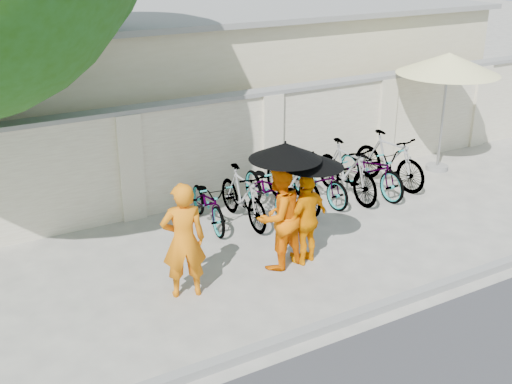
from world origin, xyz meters
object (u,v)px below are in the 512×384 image
monk_left (184,240)px  monk_center (279,216)px  patio_umbrella (448,65)px  monk_right (307,219)px

monk_left → monk_center: monk_left is taller
monk_center → patio_umbrella: bearing=-172.7°
monk_right → patio_umbrella: patio_umbrella is taller
monk_left → patio_umbrella: (7.15, 2.12, 1.49)m
monk_center → patio_umbrella: 6.07m
patio_umbrella → monk_left: bearing=-163.5°
monk_center → monk_right: 0.49m
monk_left → patio_umbrella: 7.60m
monk_right → monk_center: bearing=-28.6°
monk_center → patio_umbrella: size_ratio=0.66×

